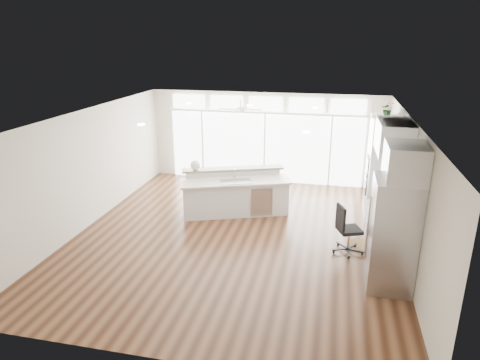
# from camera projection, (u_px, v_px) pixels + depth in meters

# --- Properties ---
(floor) EXTENTS (7.00, 8.00, 0.02)m
(floor) POSITION_uv_depth(u_px,v_px,m) (235.00, 236.00, 9.59)
(floor) COLOR #3A1F11
(floor) RESTS_ON ground
(ceiling) EXTENTS (7.00, 8.00, 0.02)m
(ceiling) POSITION_uv_depth(u_px,v_px,m) (235.00, 116.00, 8.73)
(ceiling) COLOR white
(ceiling) RESTS_ON wall_back
(wall_back) EXTENTS (7.00, 0.04, 2.70)m
(wall_back) POSITION_uv_depth(u_px,v_px,m) (265.00, 138.00, 12.86)
(wall_back) COLOR beige
(wall_back) RESTS_ON floor
(wall_front) EXTENTS (7.00, 0.04, 2.70)m
(wall_front) POSITION_uv_depth(u_px,v_px,m) (164.00, 275.00, 5.45)
(wall_front) COLOR beige
(wall_front) RESTS_ON floor
(wall_left) EXTENTS (0.04, 8.00, 2.70)m
(wall_left) POSITION_uv_depth(u_px,v_px,m) (88.00, 168.00, 9.87)
(wall_left) COLOR beige
(wall_left) RESTS_ON floor
(wall_right) EXTENTS (0.04, 8.00, 2.70)m
(wall_right) POSITION_uv_depth(u_px,v_px,m) (408.00, 191.00, 8.44)
(wall_right) COLOR beige
(wall_right) RESTS_ON floor
(glass_wall) EXTENTS (5.80, 0.06, 2.08)m
(glass_wall) POSITION_uv_depth(u_px,v_px,m) (265.00, 148.00, 12.90)
(glass_wall) COLOR white
(glass_wall) RESTS_ON wall_back
(transom_row) EXTENTS (5.90, 0.06, 0.40)m
(transom_row) POSITION_uv_depth(u_px,v_px,m) (266.00, 104.00, 12.47)
(transom_row) COLOR white
(transom_row) RESTS_ON wall_back
(desk_window) EXTENTS (0.04, 0.85, 0.85)m
(desk_window) POSITION_uv_depth(u_px,v_px,m) (405.00, 176.00, 8.66)
(desk_window) COLOR silver
(desk_window) RESTS_ON wall_right
(ceiling_fan) EXTENTS (1.16, 1.16, 0.32)m
(ceiling_fan) POSITION_uv_depth(u_px,v_px,m) (240.00, 106.00, 11.49)
(ceiling_fan) COLOR white
(ceiling_fan) RESTS_ON ceiling
(recessed_lights) EXTENTS (3.40, 3.00, 0.02)m
(recessed_lights) POSITION_uv_depth(u_px,v_px,m) (237.00, 115.00, 8.92)
(recessed_lights) COLOR beige
(recessed_lights) RESTS_ON ceiling
(oven_cabinet) EXTENTS (0.64, 1.20, 2.50)m
(oven_cabinet) POSITION_uv_depth(u_px,v_px,m) (381.00, 168.00, 10.20)
(oven_cabinet) COLOR silver
(oven_cabinet) RESTS_ON floor
(desk_nook) EXTENTS (0.72, 1.30, 0.76)m
(desk_nook) POSITION_uv_depth(u_px,v_px,m) (381.00, 227.00, 9.10)
(desk_nook) COLOR silver
(desk_nook) RESTS_ON floor
(upper_cabinets) EXTENTS (0.64, 1.30, 0.64)m
(upper_cabinets) POSITION_uv_depth(u_px,v_px,m) (394.00, 137.00, 8.47)
(upper_cabinets) COLOR silver
(upper_cabinets) RESTS_ON wall_right
(refrigerator) EXTENTS (0.76, 0.90, 2.00)m
(refrigerator) POSITION_uv_depth(u_px,v_px,m) (393.00, 234.00, 7.38)
(refrigerator) COLOR #ACABB0
(refrigerator) RESTS_ON floor
(fridge_cabinet) EXTENTS (0.64, 0.90, 0.60)m
(fridge_cabinet) POSITION_uv_depth(u_px,v_px,m) (406.00, 162.00, 6.95)
(fridge_cabinet) COLOR silver
(fridge_cabinet) RESTS_ON wall_right
(framed_photos) EXTENTS (0.06, 0.22, 0.80)m
(framed_photos) POSITION_uv_depth(u_px,v_px,m) (400.00, 174.00, 9.28)
(framed_photos) COLOR black
(framed_photos) RESTS_ON wall_right
(kitchen_island) EXTENTS (2.88, 1.89, 1.07)m
(kitchen_island) POSITION_uv_depth(u_px,v_px,m) (235.00, 194.00, 10.62)
(kitchen_island) COLOR silver
(kitchen_island) RESTS_ON floor
(rug) EXTENTS (0.95, 0.75, 0.01)m
(rug) POSITION_uv_depth(u_px,v_px,m) (367.00, 247.00, 9.07)
(rug) COLOR #3E2813
(rug) RESTS_ON floor
(office_chair) EXTENTS (0.68, 0.66, 1.03)m
(office_chair) POSITION_uv_depth(u_px,v_px,m) (349.00, 229.00, 8.70)
(office_chair) COLOR black
(office_chair) RESTS_ON floor
(fishbowl) EXTENTS (0.30, 0.30, 0.25)m
(fishbowl) POSITION_uv_depth(u_px,v_px,m) (195.00, 165.00, 10.66)
(fishbowl) COLOR white
(fishbowl) RESTS_ON kitchen_island
(monitor) EXTENTS (0.12, 0.46, 0.37)m
(monitor) POSITION_uv_depth(u_px,v_px,m) (380.00, 202.00, 8.94)
(monitor) COLOR black
(monitor) RESTS_ON desk_nook
(keyboard) EXTENTS (0.14, 0.36, 0.02)m
(keyboard) POSITION_uv_depth(u_px,v_px,m) (371.00, 210.00, 9.03)
(keyboard) COLOR white
(keyboard) RESTS_ON desk_nook
(potted_plant) EXTENTS (0.31, 0.34, 0.26)m
(potted_plant) POSITION_uv_depth(u_px,v_px,m) (388.00, 111.00, 9.76)
(potted_plant) COLOR #245524
(potted_plant) RESTS_ON oven_cabinet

